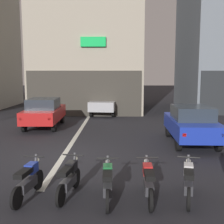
{
  "coord_description": "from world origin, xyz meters",
  "views": [
    {
      "loc": [
        1.99,
        -10.03,
        3.05
      ],
      "look_at": [
        1.77,
        2.0,
        1.4
      ],
      "focal_mm": 45.98,
      "sensor_mm": 36.0,
      "label": 1
    }
  ],
  "objects_px": {
    "car_blue_parked_kerbside": "(191,123)",
    "motorcycle_white_row_rightmost": "(188,181)",
    "car_silver_down_street": "(105,102)",
    "motorcycle_green_row_centre": "(108,183)",
    "car_red_crossing_near": "(44,112)",
    "motorcycle_blue_row_leftmost": "(28,180)",
    "motorcycle_black_row_left_mid": "(69,178)",
    "motorcycle_red_row_right_mid": "(148,182)"
  },
  "relations": [
    {
      "from": "car_red_crossing_near",
      "to": "motorcycle_red_row_right_mid",
      "type": "xyz_separation_m",
      "value": [
        4.85,
        -9.22,
        -0.43
      ]
    },
    {
      "from": "car_red_crossing_near",
      "to": "motorcycle_black_row_left_mid",
      "type": "xyz_separation_m",
      "value": [
        2.91,
        -9.03,
        -0.43
      ]
    },
    {
      "from": "motorcycle_green_row_centre",
      "to": "car_blue_parked_kerbside",
      "type": "bearing_deg",
      "value": 59.16
    },
    {
      "from": "car_silver_down_street",
      "to": "motorcycle_green_row_centre",
      "type": "relative_size",
      "value": 2.54
    },
    {
      "from": "car_silver_down_street",
      "to": "motorcycle_black_row_left_mid",
      "type": "height_order",
      "value": "car_silver_down_street"
    },
    {
      "from": "car_blue_parked_kerbside",
      "to": "motorcycle_black_row_left_mid",
      "type": "height_order",
      "value": "car_blue_parked_kerbside"
    },
    {
      "from": "car_silver_down_street",
      "to": "motorcycle_red_row_right_mid",
      "type": "distance_m",
      "value": 14.55
    },
    {
      "from": "motorcycle_red_row_right_mid",
      "to": "car_blue_parked_kerbside",
      "type": "bearing_deg",
      "value": 66.59
    },
    {
      "from": "car_silver_down_street",
      "to": "motorcycle_green_row_centre",
      "type": "xyz_separation_m",
      "value": [
        0.7,
        -14.52,
        -0.43
      ]
    },
    {
      "from": "car_red_crossing_near",
      "to": "motorcycle_white_row_rightmost",
      "type": "relative_size",
      "value": 2.52
    },
    {
      "from": "motorcycle_green_row_centre",
      "to": "motorcycle_black_row_left_mid",
      "type": "bearing_deg",
      "value": 164.76
    },
    {
      "from": "motorcycle_blue_row_leftmost",
      "to": "motorcycle_white_row_rightmost",
      "type": "distance_m",
      "value": 3.88
    },
    {
      "from": "motorcycle_blue_row_leftmost",
      "to": "motorcycle_red_row_right_mid",
      "type": "xyz_separation_m",
      "value": [
        2.91,
        -0.05,
        0.0
      ]
    },
    {
      "from": "motorcycle_blue_row_leftmost",
      "to": "motorcycle_red_row_right_mid",
      "type": "bearing_deg",
      "value": -0.92
    },
    {
      "from": "car_blue_parked_kerbside",
      "to": "motorcycle_white_row_rightmost",
      "type": "bearing_deg",
      "value": -104.78
    },
    {
      "from": "car_silver_down_street",
      "to": "motorcycle_white_row_rightmost",
      "type": "bearing_deg",
      "value": -79.58
    },
    {
      "from": "motorcycle_white_row_rightmost",
      "to": "car_red_crossing_near",
      "type": "bearing_deg",
      "value": 122.42
    },
    {
      "from": "car_silver_down_street",
      "to": "motorcycle_black_row_left_mid",
      "type": "xyz_separation_m",
      "value": [
        -0.27,
        -14.26,
        -0.43
      ]
    },
    {
      "from": "motorcycle_black_row_left_mid",
      "to": "car_silver_down_street",
      "type": "bearing_deg",
      "value": 88.93
    },
    {
      "from": "motorcycle_black_row_left_mid",
      "to": "motorcycle_red_row_right_mid",
      "type": "relative_size",
      "value": 0.99
    },
    {
      "from": "car_red_crossing_near",
      "to": "car_blue_parked_kerbside",
      "type": "distance_m",
      "value": 8.12
    },
    {
      "from": "motorcycle_white_row_rightmost",
      "to": "motorcycle_red_row_right_mid",
      "type": "bearing_deg",
      "value": -176.55
    },
    {
      "from": "car_red_crossing_near",
      "to": "motorcycle_black_row_left_mid",
      "type": "distance_m",
      "value": 9.5
    },
    {
      "from": "car_blue_parked_kerbside",
      "to": "motorcycle_blue_row_leftmost",
      "type": "xyz_separation_m",
      "value": [
        -5.36,
        -5.62,
        -0.43
      ]
    },
    {
      "from": "motorcycle_red_row_right_mid",
      "to": "motorcycle_green_row_centre",
      "type": "bearing_deg",
      "value": -175.8
    },
    {
      "from": "motorcycle_black_row_left_mid",
      "to": "motorcycle_green_row_centre",
      "type": "bearing_deg",
      "value": -15.24
    },
    {
      "from": "car_blue_parked_kerbside",
      "to": "motorcycle_white_row_rightmost",
      "type": "distance_m",
      "value": 5.81
    },
    {
      "from": "car_blue_parked_kerbside",
      "to": "motorcycle_blue_row_leftmost",
      "type": "relative_size",
      "value": 2.49
    },
    {
      "from": "motorcycle_blue_row_leftmost",
      "to": "motorcycle_red_row_right_mid",
      "type": "height_order",
      "value": "same"
    },
    {
      "from": "car_red_crossing_near",
      "to": "motorcycle_white_row_rightmost",
      "type": "bearing_deg",
      "value": -57.58
    },
    {
      "from": "motorcycle_blue_row_leftmost",
      "to": "motorcycle_red_row_right_mid",
      "type": "relative_size",
      "value": 0.99
    },
    {
      "from": "car_blue_parked_kerbside",
      "to": "motorcycle_red_row_right_mid",
      "type": "bearing_deg",
      "value": -113.41
    },
    {
      "from": "car_red_crossing_near",
      "to": "motorcycle_red_row_right_mid",
      "type": "distance_m",
      "value": 10.43
    },
    {
      "from": "car_blue_parked_kerbside",
      "to": "car_silver_down_street",
      "type": "xyz_separation_m",
      "value": [
        -4.12,
        8.79,
        0.0
      ]
    },
    {
      "from": "motorcycle_green_row_centre",
      "to": "motorcycle_white_row_rightmost",
      "type": "relative_size",
      "value": 1.02
    },
    {
      "from": "motorcycle_red_row_right_mid",
      "to": "car_red_crossing_near",
      "type": "bearing_deg",
      "value": 117.72
    },
    {
      "from": "car_red_crossing_near",
      "to": "car_silver_down_street",
      "type": "height_order",
      "value": "same"
    },
    {
      "from": "car_silver_down_street",
      "to": "motorcycle_blue_row_leftmost",
      "type": "height_order",
      "value": "car_silver_down_street"
    },
    {
      "from": "motorcycle_black_row_left_mid",
      "to": "car_blue_parked_kerbside",
      "type": "bearing_deg",
      "value": 51.25
    },
    {
      "from": "motorcycle_blue_row_leftmost",
      "to": "motorcycle_green_row_centre",
      "type": "distance_m",
      "value": 1.94
    },
    {
      "from": "car_silver_down_street",
      "to": "motorcycle_white_row_rightmost",
      "type": "distance_m",
      "value": 14.64
    },
    {
      "from": "motorcycle_green_row_centre",
      "to": "motorcycle_red_row_right_mid",
      "type": "xyz_separation_m",
      "value": [
        0.97,
        0.07,
        0.0
      ]
    }
  ]
}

